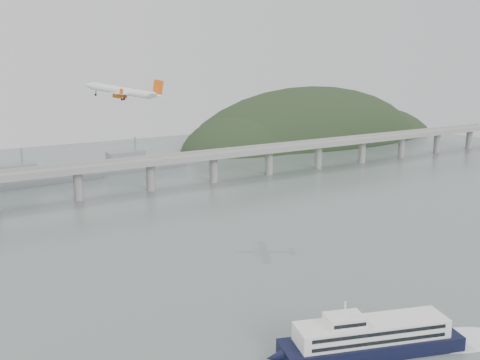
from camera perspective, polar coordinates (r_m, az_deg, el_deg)
ground at (r=218.60m, az=7.98°, el=-11.86°), size 900.00×900.00×0.00m
bridge at (r=380.54m, az=-12.03°, el=1.14°), size 800.00×22.00×23.90m
headland at (r=646.42m, az=8.06°, el=2.41°), size 365.00×155.00×156.00m
ferry at (r=183.59m, az=13.19°, el=-15.32°), size 90.87×39.15×17.73m
airliner at (r=253.05m, az=-11.71°, el=8.81°), size 31.37×29.49×9.34m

